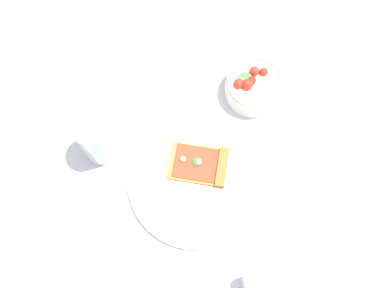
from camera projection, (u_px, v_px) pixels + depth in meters
The scene contains 7 objects.
ground_plane at pixel (179, 181), 0.91m from camera, with size 2.40×2.40×0.00m, color silver.
plate at pixel (196, 181), 0.90m from camera, with size 0.28×0.28×0.01m, color silver.
pizza_slice_main at pixel (203, 165), 0.90m from camera, with size 0.14×0.13×0.02m.
salad_bowl at pixel (254, 86), 0.95m from camera, with size 0.12×0.12×0.07m.
soda_glass at pixel (97, 139), 0.87m from camera, with size 0.07×0.07×0.14m.
paper_napkin at pixel (164, 59), 1.00m from camera, with size 0.14×0.14×0.00m, color white.
pepper_shaker at pixel (252, 283), 0.80m from camera, with size 0.03×0.03×0.08m.
Camera 1 is at (0.07, 0.22, 0.88)m, focal length 41.15 mm.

